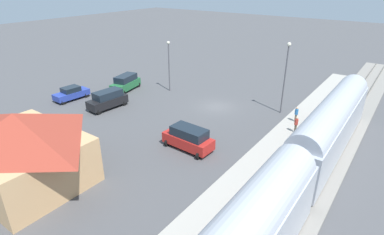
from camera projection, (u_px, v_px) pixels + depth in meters
name	position (u px, v px, depth m)	size (l,w,h in m)	color
ground_plane	(217.00, 107.00, 38.89)	(200.00, 200.00, 0.00)	#4C4C4F
railway_track	(334.00, 137.00, 31.38)	(4.80, 70.00, 0.30)	gray
platform	(295.00, 126.00, 33.49)	(3.20, 46.00, 0.30)	#A8A399
passenger_train	(296.00, 171.00, 20.97)	(2.93, 37.11, 4.98)	#ADB2BC
station_building	(21.00, 147.00, 23.55)	(10.36, 8.10, 5.87)	tan
pedestrian_on_platform	(296.00, 123.00, 31.47)	(0.36, 0.36, 1.71)	brown
pedestrian_waiting_far	(296.00, 113.00, 33.83)	(0.36, 0.36, 1.71)	brown
suv_green	(126.00, 83.00, 44.10)	(2.96, 5.20, 2.22)	#236638
sedan_blue	(71.00, 93.00, 40.87)	(2.08, 4.59, 1.74)	#283D9E
suv_red	(188.00, 138.00, 28.92)	(4.98, 2.56, 2.22)	red
suv_black	(108.00, 99.00, 38.08)	(2.35, 5.04, 2.22)	black
light_pole_near_platform	(286.00, 70.00, 35.05)	(0.44, 0.44, 8.38)	#515156
light_pole_lot_center	(169.00, 60.00, 42.58)	(0.44, 0.44, 7.03)	#515156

